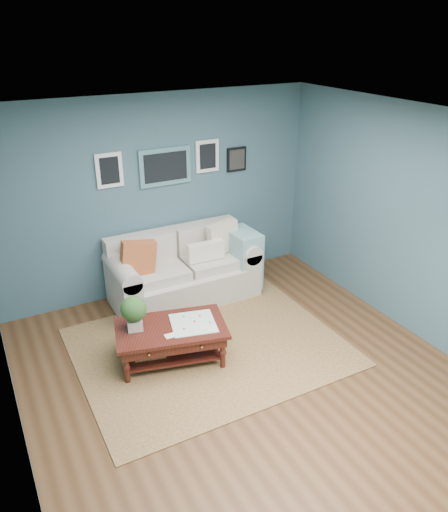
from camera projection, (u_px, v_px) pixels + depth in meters
room_shell at (253, 267)px, 4.78m from camera, size 5.00×5.02×2.70m
area_rug at (209, 347)px, 5.89m from camera, size 3.00×2.40×0.01m
loveseat at (188, 269)px, 6.83m from camera, size 2.01×0.91×1.03m
coffee_table at (165, 333)px, 5.51m from camera, size 1.34×0.97×0.84m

